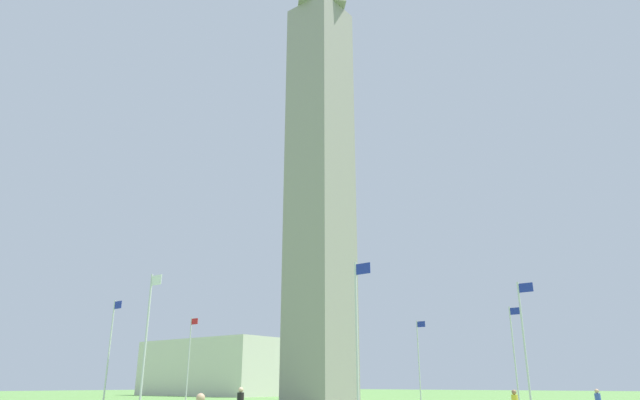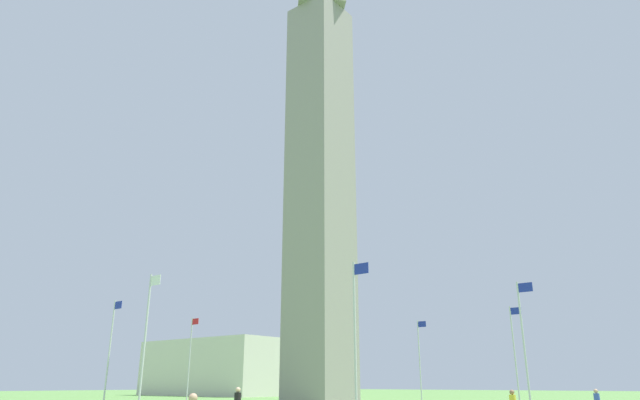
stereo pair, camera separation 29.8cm
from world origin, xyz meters
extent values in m
cube|color=gray|center=(0.00, 0.00, 20.01)|extent=(5.00, 5.00, 40.02)
cylinder|color=silver|center=(17.96, 0.00, 4.39)|extent=(0.14, 0.14, 8.77)
cube|color=#1E2D99|center=(18.51, 0.00, 8.32)|extent=(1.00, 0.03, 0.64)
cylinder|color=silver|center=(12.70, 12.70, 4.39)|extent=(0.14, 0.14, 8.77)
cube|color=#1E2D99|center=(13.25, 12.70, 8.32)|extent=(1.00, 0.03, 0.64)
cylinder|color=silver|center=(0.00, 17.96, 4.39)|extent=(0.14, 0.14, 8.77)
cube|color=#1E2D99|center=(0.55, 17.96, 8.32)|extent=(1.00, 0.03, 0.64)
cylinder|color=silver|center=(-12.70, 12.70, 4.39)|extent=(0.14, 0.14, 8.77)
cube|color=red|center=(-12.15, 12.70, 8.32)|extent=(1.00, 0.03, 0.64)
cylinder|color=silver|center=(-17.96, 0.00, 4.39)|extent=(0.14, 0.14, 8.77)
cube|color=red|center=(-17.41, 0.00, 8.32)|extent=(1.00, 0.03, 0.64)
cylinder|color=silver|center=(-12.70, -12.70, 4.39)|extent=(0.14, 0.14, 8.77)
cube|color=#1E2D99|center=(-12.15, -12.70, 8.32)|extent=(1.00, 0.03, 0.64)
cylinder|color=silver|center=(0.00, -17.96, 4.39)|extent=(0.14, 0.14, 8.77)
cube|color=white|center=(0.55, -17.96, 8.32)|extent=(1.00, 0.03, 0.64)
cylinder|color=silver|center=(12.70, -12.70, 4.39)|extent=(0.14, 0.14, 8.77)
cube|color=#1E2D99|center=(13.25, -12.70, 8.32)|extent=(1.00, 0.03, 0.64)
cylinder|color=black|center=(11.21, -20.24, 1.14)|extent=(0.32, 0.32, 0.69)
sphere|color=beige|center=(11.21, -20.24, 1.61)|extent=(0.24, 0.24, 0.24)
sphere|color=#936B4C|center=(20.64, -10.43, 1.48)|extent=(0.24, 0.24, 0.24)
cylinder|color=#3851B2|center=(22.91, -3.43, 1.08)|extent=(0.32, 0.32, 0.56)
sphere|color=tan|center=(22.91, -3.43, 1.48)|extent=(0.24, 0.24, 0.24)
sphere|color=tan|center=(18.89, -29.13, 1.53)|extent=(0.24, 0.24, 0.24)
cube|color=beige|center=(-41.78, 24.16, 4.39)|extent=(25.74, 11.30, 8.77)
camera|label=1|loc=(31.07, -39.40, 1.89)|focal=30.86mm
camera|label=2|loc=(31.30, -39.22, 1.89)|focal=30.86mm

